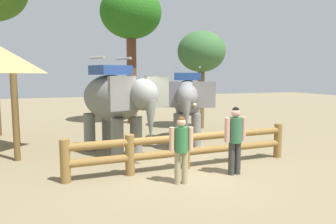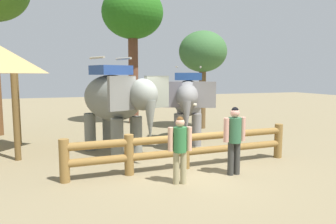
{
  "view_description": "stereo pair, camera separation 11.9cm",
  "coord_description": "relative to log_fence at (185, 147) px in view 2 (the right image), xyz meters",
  "views": [
    {
      "loc": [
        -3.39,
        -7.65,
        2.56
      ],
      "look_at": [
        0.0,
        1.57,
        1.4
      ],
      "focal_mm": 33.96,
      "sensor_mm": 36.0,
      "label": 1
    },
    {
      "loc": [
        -3.28,
        -7.69,
        2.56
      ],
      "look_at": [
        0.0,
        1.57,
        1.4
      ],
      "focal_mm": 33.96,
      "sensor_mm": 36.0,
      "label": 2
    }
  ],
  "objects": [
    {
      "name": "tree_back_center",
      "position": [
        3.3,
        5.84,
        2.97
      ],
      "size": [
        2.25,
        2.25,
        4.6
      ],
      "color": "brown",
      "rests_on": "ground"
    },
    {
      "name": "log_fence",
      "position": [
        0.0,
        0.0,
        0.0
      ],
      "size": [
        6.54,
        0.44,
        1.05
      ],
      "color": "olive",
      "rests_on": "ground"
    },
    {
      "name": "elephant_center",
      "position": [
        1.4,
        3.09,
        1.01
      ],
      "size": [
        2.58,
        3.39,
        2.87
      ],
      "color": "slate",
      "rests_on": "ground"
    },
    {
      "name": "tourist_man_in_blue",
      "position": [
        -0.6,
        -1.11,
        0.32
      ],
      "size": [
        0.56,
        0.37,
        1.6
      ],
      "color": "tan",
      "rests_on": "ground"
    },
    {
      "name": "ground_plane",
      "position": [
        -0.0,
        -0.16,
        -0.6
      ],
      "size": [
        60.0,
        60.0,
        0.0
      ],
      "primitive_type": "plane",
      "color": "#7E7051"
    },
    {
      "name": "tree_far_left",
      "position": [
        0.6,
        8.56,
        4.98
      ],
      "size": [
        3.15,
        3.15,
        7.07
      ],
      "color": "brown",
      "rests_on": "ground"
    },
    {
      "name": "tourist_woman_in_black",
      "position": [
        0.96,
        -0.93,
        0.41
      ],
      "size": [
        0.62,
        0.35,
        1.75
      ],
      "color": "#353532",
      "rests_on": "ground"
    },
    {
      "name": "elephant_near_left",
      "position": [
        -1.5,
        2.17,
        1.15
      ],
      "size": [
        2.68,
        3.7,
        3.12
      ],
      "color": "slate",
      "rests_on": "ground"
    }
  ]
}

